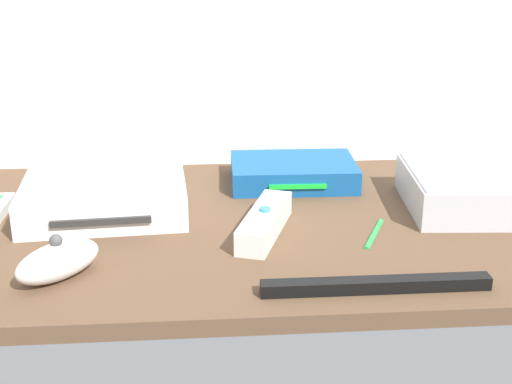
{
  "coord_description": "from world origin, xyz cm",
  "views": [
    {
      "loc": [
        -6.43,
        -83.37,
        35.13
      ],
      "look_at": [
        0.0,
        0.0,
        4.0
      ],
      "focal_mm": 49.58,
      "sensor_mm": 36.0,
      "label": 1
    }
  ],
  "objects_px": {
    "remote_wand": "(265,222)",
    "sensor_bar": "(376,285)",
    "game_console": "(105,198)",
    "network_router": "(293,172)",
    "remote_nunchuk": "(58,261)",
    "mini_computer": "(472,189)",
    "stylus_pen": "(374,232)"
  },
  "relations": [
    {
      "from": "game_console",
      "to": "sensor_bar",
      "type": "relative_size",
      "value": 0.92
    },
    {
      "from": "game_console",
      "to": "stylus_pen",
      "type": "height_order",
      "value": "game_console"
    },
    {
      "from": "mini_computer",
      "to": "remote_nunchuk",
      "type": "distance_m",
      "value": 0.54
    },
    {
      "from": "remote_nunchuk",
      "to": "network_router",
      "type": "bearing_deg",
      "value": 90.02
    },
    {
      "from": "sensor_bar",
      "to": "stylus_pen",
      "type": "distance_m",
      "value": 0.15
    },
    {
      "from": "network_router",
      "to": "remote_wand",
      "type": "bearing_deg",
      "value": -106.58
    },
    {
      "from": "remote_wand",
      "to": "sensor_bar",
      "type": "relative_size",
      "value": 0.63
    },
    {
      "from": "game_console",
      "to": "remote_nunchuk",
      "type": "xyz_separation_m",
      "value": [
        -0.03,
        -0.18,
        -0.0
      ]
    },
    {
      "from": "remote_nunchuk",
      "to": "sensor_bar",
      "type": "xyz_separation_m",
      "value": [
        0.33,
        -0.05,
        -0.01
      ]
    },
    {
      "from": "game_console",
      "to": "network_router",
      "type": "relative_size",
      "value": 1.21
    },
    {
      "from": "game_console",
      "to": "remote_nunchuk",
      "type": "height_order",
      "value": "remote_nunchuk"
    },
    {
      "from": "remote_wand",
      "to": "remote_nunchuk",
      "type": "relative_size",
      "value": 1.48
    },
    {
      "from": "sensor_bar",
      "to": "network_router",
      "type": "bearing_deg",
      "value": 97.14
    },
    {
      "from": "network_router",
      "to": "remote_wand",
      "type": "xyz_separation_m",
      "value": [
        -0.06,
        -0.18,
        -0.0
      ]
    },
    {
      "from": "network_router",
      "to": "stylus_pen",
      "type": "bearing_deg",
      "value": -67.51
    },
    {
      "from": "remote_nunchuk",
      "to": "sensor_bar",
      "type": "height_order",
      "value": "remote_nunchuk"
    },
    {
      "from": "game_console",
      "to": "mini_computer",
      "type": "distance_m",
      "value": 0.49
    },
    {
      "from": "mini_computer",
      "to": "stylus_pen",
      "type": "relative_size",
      "value": 2.01
    },
    {
      "from": "game_console",
      "to": "remote_wand",
      "type": "relative_size",
      "value": 1.45
    },
    {
      "from": "stylus_pen",
      "to": "remote_nunchuk",
      "type": "bearing_deg",
      "value": -166.54
    },
    {
      "from": "game_console",
      "to": "network_router",
      "type": "distance_m",
      "value": 0.28
    },
    {
      "from": "mini_computer",
      "to": "remote_wand",
      "type": "bearing_deg",
      "value": -166.94
    },
    {
      "from": "game_console",
      "to": "stylus_pen",
      "type": "xyz_separation_m",
      "value": [
        0.34,
        -0.1,
        -0.02
      ]
    },
    {
      "from": "mini_computer",
      "to": "network_router",
      "type": "bearing_deg",
      "value": 153.14
    },
    {
      "from": "sensor_bar",
      "to": "stylus_pen",
      "type": "xyz_separation_m",
      "value": [
        0.03,
        0.14,
        -0.0
      ]
    },
    {
      "from": "game_console",
      "to": "network_router",
      "type": "bearing_deg",
      "value": 16.59
    },
    {
      "from": "remote_wand",
      "to": "stylus_pen",
      "type": "distance_m",
      "value": 0.13
    },
    {
      "from": "network_router",
      "to": "stylus_pen",
      "type": "relative_size",
      "value": 2.03
    },
    {
      "from": "network_router",
      "to": "sensor_bar",
      "type": "bearing_deg",
      "value": -81.34
    },
    {
      "from": "mini_computer",
      "to": "game_console",
      "type": "bearing_deg",
      "value": 178.09
    },
    {
      "from": "remote_wand",
      "to": "remote_nunchuk",
      "type": "distance_m",
      "value": 0.25
    },
    {
      "from": "network_router",
      "to": "game_console",
      "type": "bearing_deg",
      "value": -158.2
    }
  ]
}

